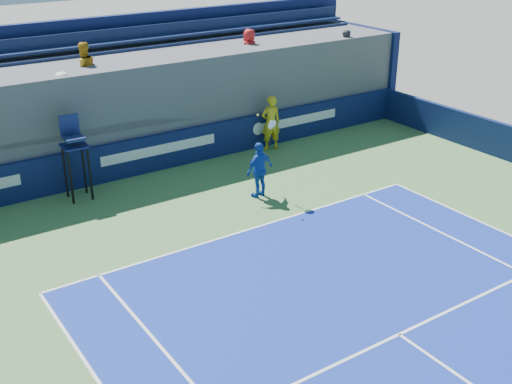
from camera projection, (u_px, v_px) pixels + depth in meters
ball_person at (271, 123)px, 22.22m from camera, size 0.79×0.61×1.93m
back_hoarding at (159, 152)px, 20.63m from camera, size 20.40×0.21×1.20m
umpire_chair at (74, 149)px, 18.20m from camera, size 0.73×0.73×2.48m
tennis_player at (260, 170)px, 18.57m from camera, size 1.04×0.58×2.57m
stadium_seating at (130, 100)px, 21.68m from camera, size 21.00×4.05×4.40m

